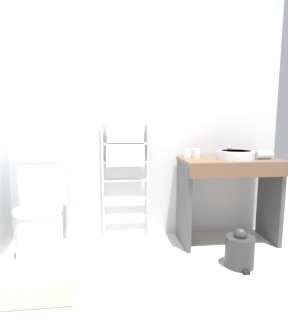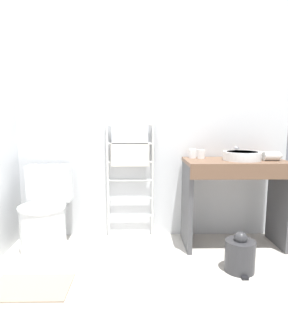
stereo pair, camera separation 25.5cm
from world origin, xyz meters
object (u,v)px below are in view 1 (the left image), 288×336
(cup_near_edge, at_px, (196,153))
(hair_dryer, at_px, (264,154))
(trash_bin, at_px, (240,250))
(sink_basin, at_px, (236,155))
(cup_near_wall, at_px, (187,153))
(towel_radiator, at_px, (125,155))
(toilet, at_px, (41,220))

(cup_near_edge, bearing_deg, hair_dryer, -13.91)
(trash_bin, bearing_deg, cup_near_edge, 107.93)
(sink_basin, distance_m, cup_near_edge, 0.38)
(cup_near_edge, bearing_deg, cup_near_wall, 157.72)
(cup_near_edge, height_order, trash_bin, cup_near_edge)
(towel_radiator, xyz_separation_m, cup_near_edge, (0.69, -0.12, 0.02))
(toilet, distance_m, sink_basin, 1.91)
(towel_radiator, relative_size, trash_bin, 3.65)
(hair_dryer, distance_m, trash_bin, 0.97)
(hair_dryer, bearing_deg, toilet, -179.13)
(cup_near_edge, height_order, hair_dryer, cup_near_edge)
(towel_radiator, bearing_deg, toilet, -158.58)
(towel_radiator, height_order, cup_near_wall, towel_radiator)
(towel_radiator, relative_size, cup_near_edge, 13.84)
(cup_near_edge, xyz_separation_m, hair_dryer, (0.62, -0.15, -0.00))
(sink_basin, xyz_separation_m, cup_near_wall, (-0.43, 0.16, 0.00))
(toilet, relative_size, cup_near_wall, 8.62)
(toilet, height_order, towel_radiator, towel_radiator)
(sink_basin, bearing_deg, trash_bin, -106.87)
(toilet, bearing_deg, hair_dryer, 0.87)
(toilet, xyz_separation_m, hair_dryer, (2.09, 0.03, 0.55))
(cup_near_wall, bearing_deg, toilet, -171.12)
(cup_near_wall, distance_m, trash_bin, 1.03)
(sink_basin, distance_m, trash_bin, 0.90)
(towel_radiator, xyz_separation_m, hair_dryer, (1.31, -0.27, 0.02))
(towel_radiator, xyz_separation_m, trash_bin, (0.89, -0.75, -0.72))
(sink_basin, xyz_separation_m, trash_bin, (-0.15, -0.50, -0.74))
(toilet, bearing_deg, cup_near_wall, 8.88)
(sink_basin, bearing_deg, cup_near_wall, 159.32)
(cup_near_wall, bearing_deg, towel_radiator, 171.68)
(toilet, relative_size, cup_near_edge, 8.99)
(toilet, height_order, trash_bin, toilet)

